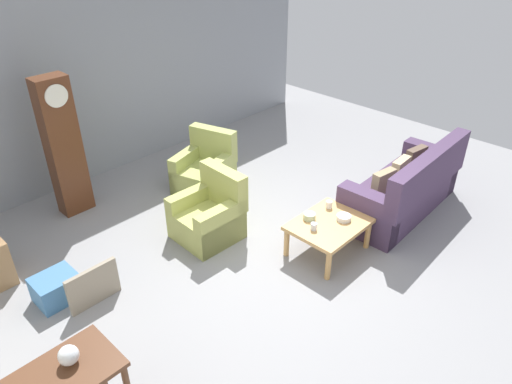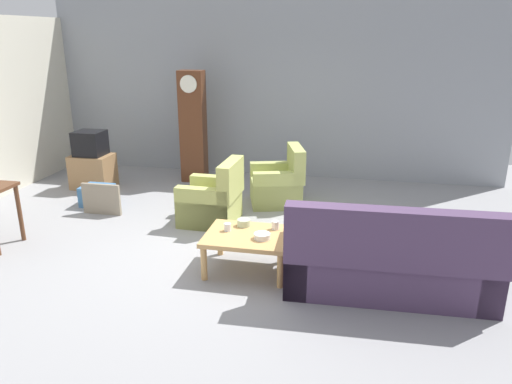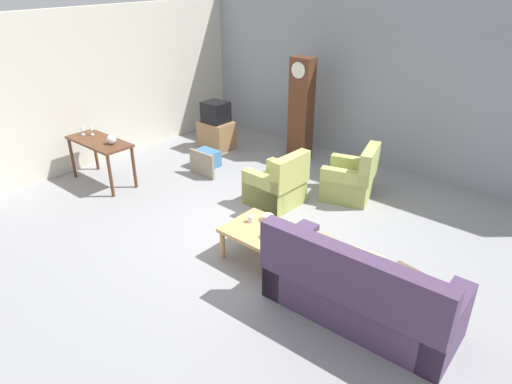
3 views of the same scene
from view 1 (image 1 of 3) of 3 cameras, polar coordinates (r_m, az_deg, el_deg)
The scene contains 14 objects.
ground_plane at distance 6.19m, azimuth 2.72°, elevation -7.13°, with size 10.40×10.40×0.00m, color gray.
garage_door_wall at distance 8.02m, azimuth -17.19°, elevation 13.65°, with size 8.40×0.16×3.20m, color gray.
couch_floral at distance 7.10m, azimuth 17.44°, elevation 0.29°, with size 2.13×0.95×1.04m.
armchair_olive_near at distance 6.32m, azimuth -5.64°, elevation -2.93°, with size 0.81×0.79×0.92m.
armchair_olive_far at distance 7.40m, azimuth -6.13°, elevation 2.51°, with size 0.97×0.95×0.92m.
coffee_table_wood at distance 6.03m, azimuth 8.74°, elevation -4.16°, with size 0.96×0.76×0.44m.
grandfather_clock at distance 7.02m, azimuth -22.14°, elevation 5.00°, with size 0.44×0.30×1.99m.
framed_picture_leaning at distance 5.62m, azimuth -18.95°, elevation -10.66°, with size 0.60×0.05×0.47m, color gray.
storage_box_blue at distance 5.86m, azimuth -22.89°, elevation -10.60°, with size 0.46×0.39×0.32m, color teal.
glass_dome_cloche at distance 4.10m, azimuth -21.62°, elevation -17.79°, with size 0.16×0.16×0.16m, color silver.
cup_white_porcelain at distance 6.26m, azimuth 8.78°, elevation -1.49°, with size 0.08×0.08×0.10m, color white.
cup_blue_rimmed at distance 5.82m, azimuth 6.96°, elevation -4.14°, with size 0.08×0.08×0.09m, color silver.
bowl_white_stacked at distance 6.06m, azimuth 10.50°, elevation -3.04°, with size 0.18×0.18×0.06m, color white.
bowl_shallow_green at distance 6.01m, azimuth 6.45°, elevation -2.90°, with size 0.16×0.16×0.08m, color #B2C69E.
Camera 1 is at (-3.70, -3.16, 3.82)m, focal length 33.27 mm.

